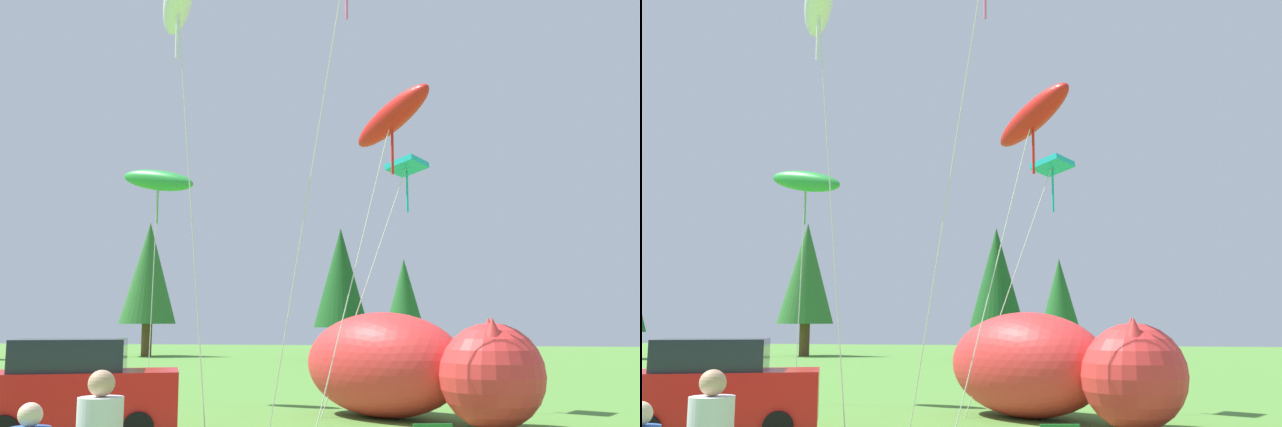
{
  "view_description": "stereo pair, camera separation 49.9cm",
  "coord_description": "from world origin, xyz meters",
  "views": [
    {
      "loc": [
        4.0,
        -10.28,
        2.28
      ],
      "look_at": [
        1.39,
        5.8,
        4.76
      ],
      "focal_mm": 40.0,
      "sensor_mm": 36.0,
      "label": 1
    },
    {
      "loc": [
        4.49,
        -10.19,
        2.28
      ],
      "look_at": [
        1.39,
        5.8,
        4.76
      ],
      "focal_mm": 40.0,
      "sensor_mm": 36.0,
      "label": 2
    }
  ],
  "objects": [
    {
      "name": "horizon_tree_mid",
      "position": [
        2.23,
        30.25,
        3.57
      ],
      "size": [
        2.44,
        2.44,
        5.82
      ],
      "color": "brown",
      "rests_on": "ground"
    },
    {
      "name": "inflatable_cat",
      "position": [
        3.33,
        6.93,
        1.16
      ],
      "size": [
        6.14,
        5.09,
        2.51
      ],
      "rotation": [
        0.0,
        0.0,
        -0.6
      ],
      "color": "red",
      "rests_on": "ground"
    },
    {
      "name": "horizon_tree_east",
      "position": [
        -1.86,
        34.04,
        5.0
      ],
      "size": [
        3.41,
        3.41,
        8.15
      ],
      "color": "brown",
      "rests_on": "ground"
    },
    {
      "name": "parked_car",
      "position": [
        -3.13,
        3.33,
        0.95
      ],
      "size": [
        4.22,
        2.98,
        1.94
      ],
      "rotation": [
        0.0,
        0.0,
        0.37
      ],
      "color": "red",
      "rests_on": "ground"
    },
    {
      "name": "kite_red_lizard",
      "position": [
        3.12,
        5.16,
        6.78
      ],
      "size": [
        2.68,
        2.41,
        7.49
      ],
      "color": "silver",
      "rests_on": "ground"
    },
    {
      "name": "kite_green_fish",
      "position": [
        -4.07,
        9.42,
        6.42
      ],
      "size": [
        2.58,
        1.26,
        7.0
      ],
      "color": "silver",
      "rests_on": "ground"
    },
    {
      "name": "kite_teal_diamond",
      "position": [
        3.26,
        9.14,
        6.43
      ],
      "size": [
        2.72,
        2.68,
        6.77
      ],
      "color": "silver",
      "rests_on": "ground"
    },
    {
      "name": "kite_white_ghost",
      "position": [
        -1.4,
        3.69,
        9.18
      ],
      "size": [
        2.04,
        3.14,
        9.65
      ],
      "color": "silver",
      "rests_on": "ground"
    },
    {
      "name": "horizon_tree_northeast",
      "position": [
        -15.21,
        35.6,
        5.53
      ],
      "size": [
        3.78,
        3.78,
        9.01
      ],
      "color": "brown",
      "rests_on": "ground"
    }
  ]
}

